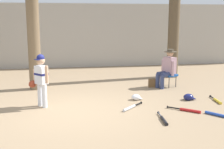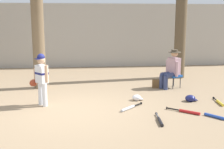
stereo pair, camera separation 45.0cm
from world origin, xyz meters
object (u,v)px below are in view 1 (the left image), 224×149
bat_aluminum_silver (131,107)px  bat_black_composite (163,120)px  young_ballplayer (41,77)px  bat_red_barrel (188,110)px  tree_behind_spectator (174,23)px  folding_stool (169,75)px  bat_yellow_trainer (217,100)px  batting_helmet_navy (189,97)px  batting_helmet_white (136,97)px  seated_spectator (167,67)px  handbag_beside_stool (154,83)px  bat_blue_youth (218,115)px

bat_aluminum_silver → bat_black_composite: (0.49, -0.96, 0.00)m
young_ballplayer → bat_red_barrel: young_ballplayer is taller
tree_behind_spectator → bat_aluminum_silver: bearing=-123.8°
folding_stool → bat_yellow_trainer: folding_stool is taller
tree_behind_spectator → bat_aluminum_silver: (-2.44, -3.65, -1.97)m
tree_behind_spectator → bat_black_composite: tree_behind_spectator is taller
bat_red_barrel → bat_aluminum_silver: size_ratio=1.05×
bat_red_barrel → batting_helmet_navy: size_ratio=2.08×
bat_red_barrel → batting_helmet_white: 1.50m
bat_red_barrel → batting_helmet_navy: bearing=65.0°
tree_behind_spectator → bat_yellow_trainer: size_ratio=6.36×
seated_spectator → batting_helmet_navy: (0.05, -1.54, -0.56)m
tree_behind_spectator → folding_stool: tree_behind_spectator is taller
folding_stool → bat_black_composite: 3.30m
batting_helmet_white → batting_helmet_navy: size_ratio=0.91×
handbag_beside_stool → batting_helmet_white: handbag_beside_stool is taller
tree_behind_spectator → batting_helmet_navy: 3.77m
bat_blue_youth → batting_helmet_navy: size_ratio=2.12×
bat_blue_youth → batting_helmet_white: batting_helmet_white is taller
folding_stool → batting_helmet_navy: size_ratio=1.67×
bat_red_barrel → bat_yellow_trainer: size_ratio=0.93×
handbag_beside_stool → bat_blue_youth: 3.04m
bat_black_composite → batting_helmet_navy: size_ratio=2.45×
bat_aluminum_silver → folding_stool: bearing=50.0°
tree_behind_spectator → seated_spectator: 2.26m
young_ballplayer → tree_behind_spectator: bearing=34.3°
seated_spectator → bat_aluminum_silver: seated_spectator is taller
bat_yellow_trainer → batting_helmet_white: size_ratio=2.48×
handbag_beside_stool → batting_helmet_navy: size_ratio=1.08×
young_ballplayer → bat_blue_youth: 4.21m
batting_helmet_navy → bat_blue_youth: bearing=-86.2°
tree_behind_spectator → young_ballplayer: bearing=-145.7°
batting_helmet_navy → young_ballplayer: bearing=179.5°
handbag_beside_stool → batting_helmet_navy: bearing=-74.4°
bat_black_composite → batting_helmet_white: size_ratio=2.69×
folding_stool → batting_helmet_navy: folding_stool is taller
batting_helmet_white → seated_spectator: bearing=44.3°
batting_helmet_white → bat_aluminum_silver: bearing=-113.5°
seated_spectator → handbag_beside_stool: bearing=168.0°
folding_stool → batting_helmet_white: folding_stool is taller
bat_aluminum_silver → seated_spectator: bearing=50.9°
bat_black_composite → bat_red_barrel: bearing=34.1°
tree_behind_spectator → bat_blue_youth: size_ratio=6.73×
bat_blue_youth → batting_helmet_navy: batting_helmet_navy is taller
handbag_beside_stool → bat_yellow_trainer: bearing=-59.7°
bat_black_composite → folding_stool: bearing=67.5°
bat_yellow_trainer → bat_black_composite: size_ratio=0.92×
folding_stool → bat_black_composite: bearing=-112.5°
bat_red_barrel → bat_black_composite: size_ratio=0.85×
tree_behind_spectator → batting_helmet_navy: tree_behind_spectator is taller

